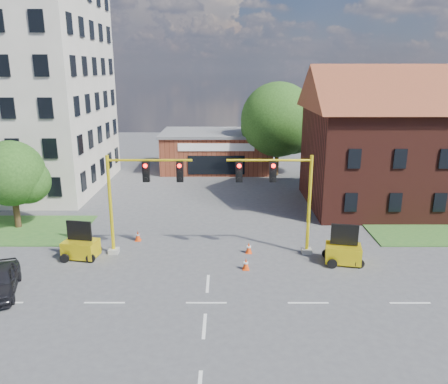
# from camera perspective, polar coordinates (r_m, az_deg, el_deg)

# --- Properties ---
(ground) EXTENTS (120.00, 120.00, 0.00)m
(ground) POSITION_cam_1_polar(r_m,az_deg,el_deg) (22.08, -2.33, -14.26)
(ground) COLOR #464648
(ground) RESTS_ON ground
(lane_markings) EXTENTS (60.00, 36.00, 0.01)m
(lane_markings) POSITION_cam_1_polar(r_m,az_deg,el_deg) (19.54, -2.71, -18.65)
(lane_markings) COLOR white
(lane_markings) RESTS_ON ground
(brick_shop) EXTENTS (12.40, 8.40, 4.30)m
(brick_shop) POSITION_cam_1_polar(r_m,az_deg,el_deg) (49.89, -0.94, 5.48)
(brick_shop) COLOR maroon
(brick_shop) RESTS_ON ground
(townhouse_row) EXTENTS (21.00, 11.00, 11.50)m
(townhouse_row) POSITION_cam_1_polar(r_m,az_deg,el_deg) (39.38, 26.03, 6.70)
(townhouse_row) COLOR #491D16
(townhouse_row) RESTS_ON ground
(tree_large) EXTENTS (8.22, 7.83, 9.86)m
(tree_large) POSITION_cam_1_polar(r_m,az_deg,el_deg) (46.87, 7.55, 9.05)
(tree_large) COLOR #322212
(tree_large) RESTS_ON ground
(tree_nw_front) EXTENTS (4.82, 4.59, 6.34)m
(tree_nw_front) POSITION_cam_1_polar(r_m,az_deg,el_deg) (33.88, -25.58, 1.95)
(tree_nw_front) COLOR #322212
(tree_nw_front) RESTS_ON ground
(signal_mast_west) EXTENTS (5.30, 0.60, 6.20)m
(signal_mast_west) POSITION_cam_1_polar(r_m,az_deg,el_deg) (26.61, -11.30, -0.09)
(signal_mast_west) COLOR gray
(signal_mast_west) RESTS_ON ground
(signal_mast_east) EXTENTS (5.30, 0.60, 6.20)m
(signal_mast_east) POSITION_cam_1_polar(r_m,az_deg,el_deg) (26.32, 7.63, -0.10)
(signal_mast_east) COLOR gray
(signal_mast_east) RESTS_ON ground
(trailer_west) EXTENTS (2.18, 1.64, 2.25)m
(trailer_west) POSITION_cam_1_polar(r_m,az_deg,el_deg) (27.90, -18.21, -6.83)
(trailer_west) COLOR yellow
(trailer_west) RESTS_ON ground
(trailer_east) EXTENTS (2.24, 1.71, 2.29)m
(trailer_east) POSITION_cam_1_polar(r_m,az_deg,el_deg) (26.77, 15.30, -7.53)
(trailer_east) COLOR yellow
(trailer_east) RESTS_ON ground
(cone_a) EXTENTS (0.40, 0.40, 0.70)m
(cone_a) POSITION_cam_1_polar(r_m,az_deg,el_deg) (28.52, -17.85, -7.10)
(cone_a) COLOR #EE410C
(cone_a) RESTS_ON ground
(cone_b) EXTENTS (0.40, 0.40, 0.70)m
(cone_b) POSITION_cam_1_polar(r_m,az_deg,el_deg) (29.76, -11.19, -5.64)
(cone_b) COLOR #EE410C
(cone_b) RESTS_ON ground
(cone_c) EXTENTS (0.40, 0.40, 0.70)m
(cone_c) POSITION_cam_1_polar(r_m,az_deg,el_deg) (25.23, 2.88, -9.37)
(cone_c) COLOR #EE410C
(cone_c) RESTS_ON ground
(cone_d) EXTENTS (0.40, 0.40, 0.70)m
(cone_d) POSITION_cam_1_polar(r_m,az_deg,el_deg) (27.36, 3.26, -7.31)
(cone_d) COLOR #EE410C
(cone_d) RESTS_ON ground
(pickup_white) EXTENTS (5.33, 2.47, 1.48)m
(pickup_white) POSITION_cam_1_polar(r_m,az_deg,el_deg) (36.35, 18.38, -1.55)
(pickup_white) COLOR white
(pickup_white) RESTS_ON ground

